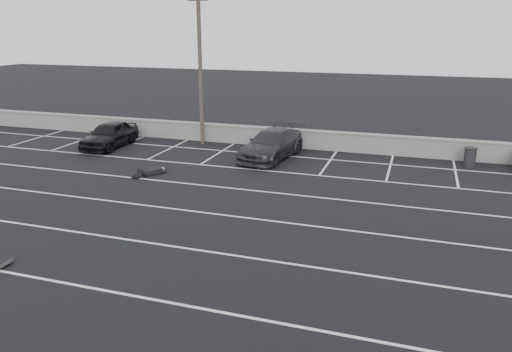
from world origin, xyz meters
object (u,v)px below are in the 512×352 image
(utility_pole, at_px, (200,69))
(car_left, at_px, (110,134))
(trash_bin, at_px, (470,157))
(person, at_px, (154,169))
(car_right, at_px, (271,144))
(skateboard, at_px, (1,267))

(utility_pole, bearing_deg, car_left, -152.89)
(trash_bin, distance_m, person, 15.25)
(trash_bin, height_order, person, trash_bin)
(car_right, distance_m, skateboard, 14.75)
(utility_pole, relative_size, person, 3.58)
(trash_bin, bearing_deg, person, -156.95)
(person, bearing_deg, skateboard, -61.67)
(car_right, xyz_separation_m, skateboard, (-3.78, -14.24, -0.66))
(car_left, bearing_deg, person, -41.20)
(car_left, relative_size, utility_pole, 0.50)
(car_left, distance_m, car_right, 9.39)
(trash_bin, height_order, skateboard, trash_bin)
(utility_pole, height_order, trash_bin, utility_pole)
(utility_pole, distance_m, skateboard, 16.64)
(utility_pole, xyz_separation_m, person, (0.38, -6.30, -4.08))
(car_left, bearing_deg, car_right, 0.14)
(car_right, height_order, trash_bin, car_right)
(car_left, height_order, skateboard, car_left)
(car_left, relative_size, person, 1.80)
(car_left, bearing_deg, skateboard, -71.02)
(utility_pole, xyz_separation_m, skateboard, (0.95, -16.07, -4.23))
(trash_bin, bearing_deg, car_right, -171.19)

